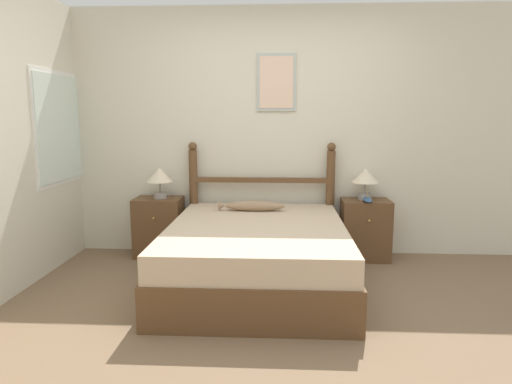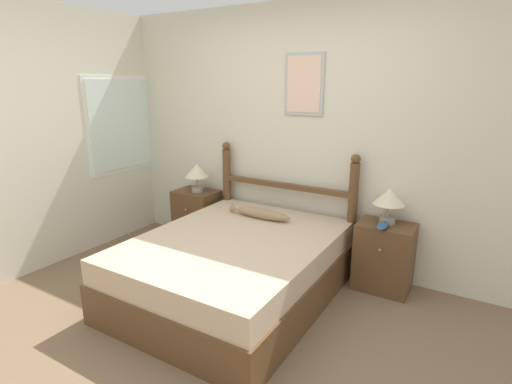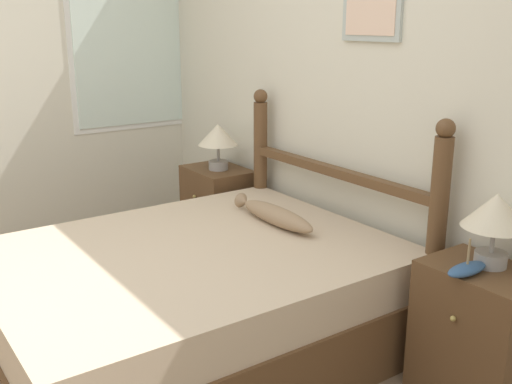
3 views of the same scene
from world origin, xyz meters
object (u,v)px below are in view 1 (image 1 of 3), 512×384
object	(u,v)px
table_lamp_right	(365,177)
fish_pillow	(253,206)
nightstand_right	(365,230)
table_lamp_left	(160,177)
model_boat	(367,200)
nightstand_left	(159,227)
bed	(257,255)

from	to	relation	value
table_lamp_right	fish_pillow	bearing A→B (deg)	-165.72
table_lamp_right	nightstand_right	bearing A→B (deg)	-77.97
table_lamp_left	fish_pillow	size ratio (longest dim) A/B	0.49
table_lamp_left	fish_pillow	world-z (taller)	table_lamp_left
fish_pillow	table_lamp_left	bearing A→B (deg)	166.19
model_boat	nightstand_right	bearing A→B (deg)	84.64
table_lamp_left	fish_pillow	xyz separation A→B (m)	(0.97, -0.24, -0.25)
nightstand_left	bed	bearing A→B (deg)	-36.89
nightstand_left	nightstand_right	world-z (taller)	same
nightstand_right	table_lamp_right	xyz separation A→B (m)	(-0.01, 0.04, 0.53)
table_lamp_right	table_lamp_left	bearing A→B (deg)	-178.66
model_boat	fish_pillow	world-z (taller)	model_boat
table_lamp_right	model_boat	distance (m)	0.25
nightstand_right	fish_pillow	bearing A→B (deg)	-167.82
nightstand_left	table_lamp_right	xyz separation A→B (m)	(2.12, 0.04, 0.53)
nightstand_left	nightstand_right	distance (m)	2.13
table_lamp_left	table_lamp_right	size ratio (longest dim) A/B	1.00
nightstand_right	model_boat	world-z (taller)	model_boat
nightstand_right	table_lamp_right	bearing A→B (deg)	102.03
bed	model_boat	bearing A→B (deg)	33.09
nightstand_right	table_lamp_left	distance (m)	2.17
nightstand_left	fish_pillow	distance (m)	1.06
bed	nightstand_left	xyz separation A→B (m)	(-1.06, 0.80, 0.04)
table_lamp_left	table_lamp_right	bearing A→B (deg)	1.34
nightstand_left	model_boat	distance (m)	2.15
nightstand_left	fish_pillow	size ratio (longest dim) A/B	0.95
nightstand_left	fish_pillow	xyz separation A→B (m)	(1.00, -0.24, 0.28)
table_lamp_right	nightstand_left	bearing A→B (deg)	-178.88
bed	table_lamp_left	distance (m)	1.42
bed	table_lamp_left	bearing A→B (deg)	142.60
bed	nightstand_right	world-z (taller)	nightstand_right
model_boat	table_lamp_left	bearing A→B (deg)	177.13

